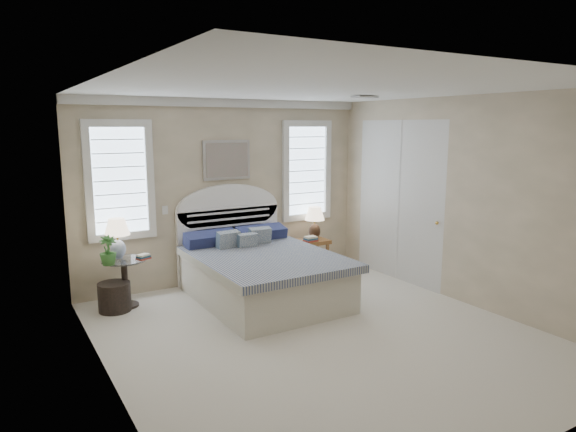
{
  "coord_description": "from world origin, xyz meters",
  "views": [
    {
      "loc": [
        -3.1,
        -4.49,
        2.32
      ],
      "look_at": [
        0.17,
        1.0,
        1.19
      ],
      "focal_mm": 32.0,
      "sensor_mm": 36.0,
      "label": 1
    }
  ],
  "objects_px": {
    "nightstand_right": "(312,249)",
    "lamp_right": "(315,219)",
    "lamp_left": "(117,234)",
    "bed": "(260,271)",
    "side_table_left": "(125,278)",
    "floor_pot": "(115,297)"
  },
  "relations": [
    {
      "from": "bed",
      "to": "side_table_left",
      "type": "bearing_deg",
      "value": 160.26
    },
    {
      "from": "bed",
      "to": "nightstand_right",
      "type": "distance_m",
      "value": 1.47
    },
    {
      "from": "bed",
      "to": "lamp_left",
      "type": "relative_size",
      "value": 4.34
    },
    {
      "from": "bed",
      "to": "lamp_left",
      "type": "height_order",
      "value": "bed"
    },
    {
      "from": "nightstand_right",
      "to": "lamp_left",
      "type": "distance_m",
      "value": 3.04
    },
    {
      "from": "floor_pot",
      "to": "bed",
      "type": "bearing_deg",
      "value": -15.5
    },
    {
      "from": "nightstand_right",
      "to": "lamp_left",
      "type": "height_order",
      "value": "lamp_left"
    },
    {
      "from": "side_table_left",
      "to": "nightstand_right",
      "type": "height_order",
      "value": "side_table_left"
    },
    {
      "from": "nightstand_right",
      "to": "floor_pot",
      "type": "height_order",
      "value": "nightstand_right"
    },
    {
      "from": "lamp_right",
      "to": "lamp_left",
      "type": "bearing_deg",
      "value": -178.66
    },
    {
      "from": "bed",
      "to": "side_table_left",
      "type": "height_order",
      "value": "bed"
    },
    {
      "from": "floor_pot",
      "to": "side_table_left",
      "type": "bearing_deg",
      "value": 29.73
    },
    {
      "from": "lamp_left",
      "to": "side_table_left",
      "type": "bearing_deg",
      "value": -71.75
    },
    {
      "from": "nightstand_right",
      "to": "lamp_right",
      "type": "bearing_deg",
      "value": 38.18
    },
    {
      "from": "bed",
      "to": "lamp_left",
      "type": "xyz_separation_m",
      "value": [
        -1.69,
        0.71,
        0.56
      ]
    },
    {
      "from": "bed",
      "to": "floor_pot",
      "type": "height_order",
      "value": "bed"
    },
    {
      "from": "floor_pot",
      "to": "lamp_left",
      "type": "relative_size",
      "value": 0.77
    },
    {
      "from": "lamp_left",
      "to": "lamp_right",
      "type": "bearing_deg",
      "value": 1.34
    },
    {
      "from": "floor_pot",
      "to": "nightstand_right",
      "type": "bearing_deg",
      "value": 3.51
    },
    {
      "from": "side_table_left",
      "to": "lamp_right",
      "type": "bearing_deg",
      "value": 3.47
    },
    {
      "from": "lamp_right",
      "to": "bed",
      "type": "bearing_deg",
      "value": -151.1
    },
    {
      "from": "bed",
      "to": "lamp_left",
      "type": "bearing_deg",
      "value": 157.32
    }
  ]
}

